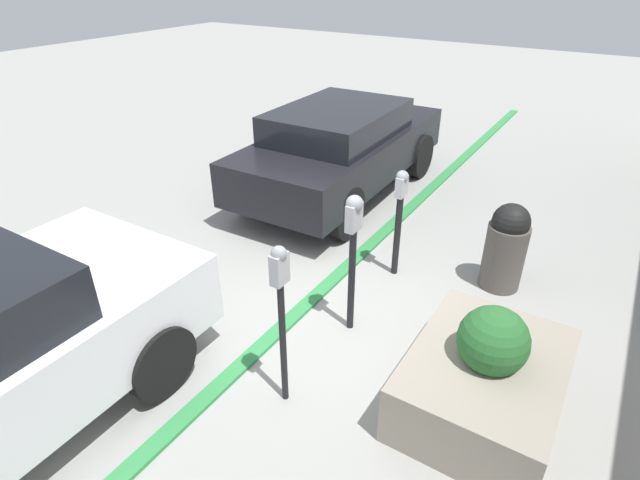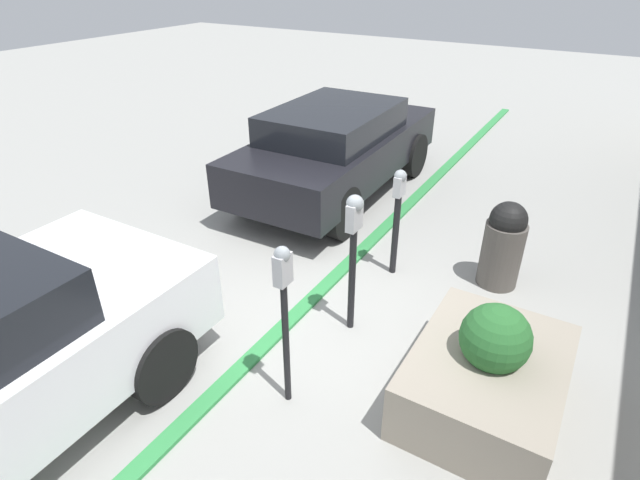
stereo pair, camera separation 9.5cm
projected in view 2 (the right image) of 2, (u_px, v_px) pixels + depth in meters
ground_plane at (309, 312)px, 5.47m from camera, size 40.00×40.00×0.00m
curb_strip at (303, 308)px, 5.50m from camera, size 19.00×0.16×0.04m
parking_meter_nearest at (284, 299)px, 3.88m from camera, size 0.15×0.13×1.55m
parking_meter_second at (354, 239)px, 4.74m from camera, size 0.19×0.17×1.51m
parking_meter_middle at (398, 208)px, 5.74m from camera, size 0.17×0.14×1.34m
planter_box at (487, 374)px, 4.17m from camera, size 1.56×1.19×1.03m
parked_car_middle at (337, 147)px, 7.85m from camera, size 4.24×1.84×1.44m
trash_bin at (503, 244)px, 5.70m from camera, size 0.46×0.46×1.05m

